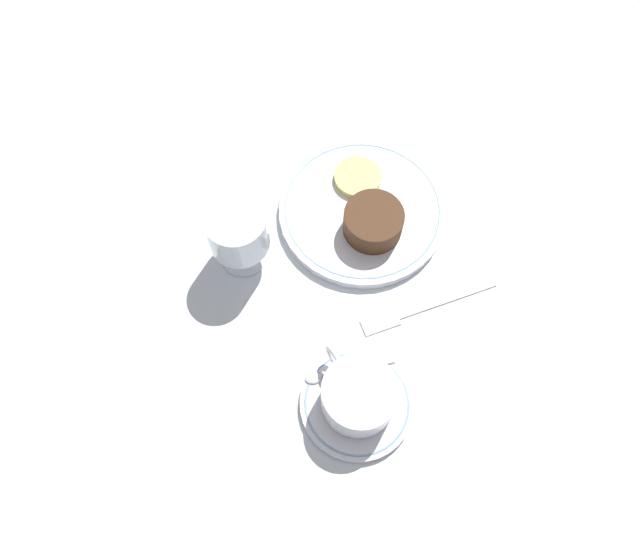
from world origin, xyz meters
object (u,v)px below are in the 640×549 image
Objects in this scene: dinner_plate at (362,210)px; fork at (415,311)px; coffee_cup at (359,395)px; wine_glass at (238,233)px; dessert_cake at (373,222)px.

dinner_plate is 1.23× the size of fork.
wine_glass is at bearing 5.11° from coffee_cup.
dinner_plate is 0.27m from coffee_cup.
dinner_plate is 2.00× the size of coffee_cup.
dinner_plate is 2.88× the size of dessert_cake.
fork is at bearing 172.48° from dinner_plate.
wine_glass is at bearing 81.14° from dinner_plate.
dessert_cake is at bearing -110.07° from wine_glass.
dessert_cake is at bearing -6.76° from fork.
dinner_plate is 2.21× the size of wine_glass.
dessert_cake is (-0.03, 0.01, 0.03)m from dinner_plate.
wine_glass is at bearing 69.93° from dessert_cake.
dessert_cake is (0.13, -0.02, 0.03)m from fork.
dessert_cake is at bearing 169.71° from dinner_plate.
wine_glass reaches higher than dessert_cake.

